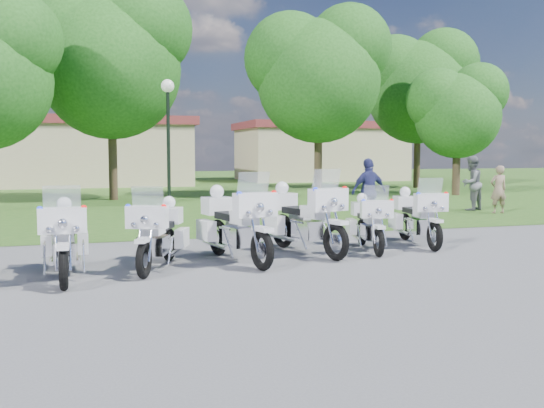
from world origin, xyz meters
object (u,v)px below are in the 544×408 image
object	(u,v)px
motorcycle_5	(369,222)
motorcycle_6	(417,216)
lamp_post	(168,113)
motorcycle_1	(64,238)
motorcycle_3	(235,223)
bystander_b	(471,184)
bystander_a	(498,190)
bystander_c	(369,192)
motorcycle_2	(159,233)
motorcycle_4	(303,217)

from	to	relation	value
motorcycle_5	motorcycle_6	xyz separation A→B (m)	(1.34, 0.37, 0.05)
lamp_post	motorcycle_1	bearing A→B (deg)	-105.75
motorcycle_3	motorcycle_1	bearing A→B (deg)	-0.56
motorcycle_5	bystander_b	bearing A→B (deg)	-124.56
motorcycle_3	motorcycle_5	size ratio (longest dim) A/B	1.21
motorcycle_1	bystander_a	bearing A→B (deg)	-154.73
bystander_c	motorcycle_2	bearing A→B (deg)	28.20
lamp_post	motorcycle_6	bearing A→B (deg)	-63.23
lamp_post	bystander_a	bearing A→B (deg)	-18.97
motorcycle_1	bystander_a	xyz separation A→B (m)	(13.35, 6.75, 0.14)
motorcycle_6	bystander_b	distance (m)	8.54
lamp_post	bystander_c	world-z (taller)	lamp_post
motorcycle_6	bystander_a	xyz separation A→B (m)	(6.00, 5.20, 0.16)
motorcycle_4	lamp_post	distance (m)	9.63
motorcycle_3	bystander_b	world-z (taller)	bystander_b
bystander_b	motorcycle_3	bearing A→B (deg)	11.28
motorcycle_5	motorcycle_6	world-z (taller)	motorcycle_6
motorcycle_3	motorcycle_4	xyz separation A→B (m)	(1.55, 0.52, 0.01)
motorcycle_5	bystander_c	distance (m)	4.30
motorcycle_1	motorcycle_6	distance (m)	7.51
motorcycle_2	motorcycle_3	xyz separation A→B (m)	(1.44, 0.29, 0.09)
lamp_post	bystander_b	size ratio (longest dim) A/B	2.36
motorcycle_4	motorcycle_2	bearing A→B (deg)	-0.41
bystander_c	motorcycle_4	bearing A→B (deg)	41.17
motorcycle_1	motorcycle_3	size ratio (longest dim) A/B	0.92
motorcycle_1	motorcycle_4	xyz separation A→B (m)	(4.57, 1.22, 0.07)
bystander_a	motorcycle_1	bearing A→B (deg)	33.25
lamp_post	bystander_b	bearing A→B (deg)	-13.61
motorcycle_6	bystander_b	xyz separation A→B (m)	(5.72, 6.33, 0.31)
motorcycle_1	motorcycle_4	distance (m)	4.73
motorcycle_3	bystander_b	xyz separation A→B (m)	(10.05, 7.18, 0.23)
bystander_b	motorcycle_5	bearing A→B (deg)	19.23
motorcycle_4	bystander_a	xyz separation A→B (m)	(8.78, 5.53, 0.07)
motorcycle_3	motorcycle_5	distance (m)	3.03
bystander_a	bystander_b	xyz separation A→B (m)	(-0.28, 1.13, 0.15)
motorcycle_1	motorcycle_2	world-z (taller)	motorcycle_1
lamp_post	bystander_b	xyz separation A→B (m)	(10.16, -2.46, -2.40)
motorcycle_2	motorcycle_6	world-z (taller)	motorcycle_6
motorcycle_1	bystander_a	size ratio (longest dim) A/B	1.46
motorcycle_1	bystander_b	bearing A→B (deg)	-150.48
motorcycle_3	bystander_c	size ratio (longest dim) A/B	1.35
bystander_a	motorcycle_2	bearing A→B (deg)	34.75
motorcycle_2	motorcycle_3	distance (m)	1.47
motorcycle_3	motorcycle_6	distance (m)	4.41
motorcycle_6	bystander_b	size ratio (longest dim) A/B	1.19
bystander_c	motorcycle_6	bearing A→B (deg)	73.71
motorcycle_3	lamp_post	distance (m)	9.99
motorcycle_1	bystander_a	world-z (taller)	bystander_a
bystander_a	motorcycle_6	bearing A→B (deg)	47.36
motorcycle_2	motorcycle_6	distance (m)	5.88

